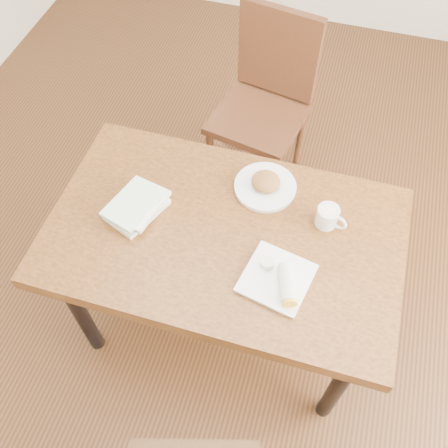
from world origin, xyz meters
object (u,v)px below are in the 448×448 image
(plate_scone, at_px, (265,185))
(book_stack, at_px, (137,206))
(chair_far, at_px, (266,96))
(plate_burrito, at_px, (280,280))
(coffee_mug, at_px, (328,217))
(table, at_px, (224,245))

(plate_scone, xyz_separation_m, book_stack, (-0.42, -0.23, 0.00))
(chair_far, distance_m, book_stack, 1.02)
(chair_far, bearing_deg, book_stack, -105.21)
(chair_far, xyz_separation_m, book_stack, (-0.26, -0.96, 0.23))
(chair_far, bearing_deg, plate_burrito, -74.88)
(plate_burrito, distance_m, book_stack, 0.57)
(chair_far, height_order, plate_burrito, chair_far)
(plate_burrito, height_order, book_stack, plate_burrito)
(coffee_mug, bearing_deg, chair_far, 116.28)
(coffee_mug, bearing_deg, plate_scone, 159.95)
(chair_far, bearing_deg, table, -86.12)
(table, relative_size, plate_burrito, 4.98)
(chair_far, height_order, plate_scone, chair_far)
(table, bearing_deg, coffee_mug, 22.25)
(book_stack, bearing_deg, table, -0.02)
(plate_scone, height_order, plate_burrito, plate_scone)
(coffee_mug, relative_size, book_stack, 0.46)
(plate_scone, relative_size, book_stack, 0.94)
(table, distance_m, chair_far, 0.96)
(plate_burrito, bearing_deg, book_stack, 165.72)
(coffee_mug, distance_m, book_stack, 0.68)
(plate_scone, distance_m, coffee_mug, 0.26)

